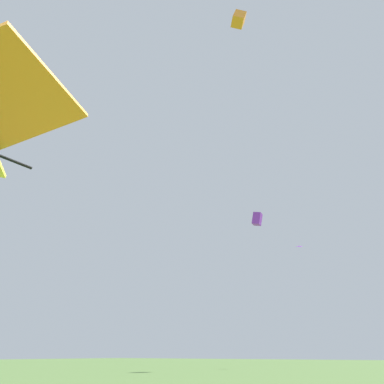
# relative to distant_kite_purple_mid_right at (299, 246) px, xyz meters

# --- Properties ---
(distant_kite_purple_mid_right) EXTENTS (0.60, 0.58, 0.24)m
(distant_kite_purple_mid_right) POSITION_rel_distant_kite_purple_mid_right_xyz_m (0.00, 0.00, 0.00)
(distant_kite_purple_mid_right) COLOR purple
(distant_kite_orange_low_right) EXTENTS (0.83, 1.02, 1.09)m
(distant_kite_orange_low_right) POSITION_rel_distant_kite_purple_mid_right_xyz_m (2.61, -14.15, 7.37)
(distant_kite_orange_low_right) COLOR orange
(distant_kite_purple_high_left) EXTENTS (0.73, 0.57, 0.91)m
(distant_kite_purple_high_left) POSITION_rel_distant_kite_purple_mid_right_xyz_m (-1.12, -4.97, 0.80)
(distant_kite_purple_high_left) COLOR purple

